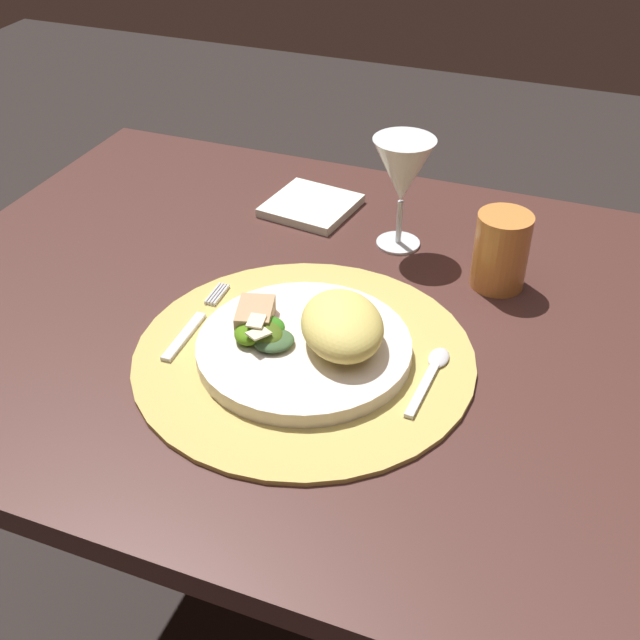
{
  "coord_description": "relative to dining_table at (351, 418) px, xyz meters",
  "views": [
    {
      "loc": [
        0.25,
        -0.76,
        1.3
      ],
      "look_at": [
        -0.03,
        -0.05,
        0.75
      ],
      "focal_mm": 45.23,
      "sensor_mm": 36.0,
      "label": 1
    }
  ],
  "objects": [
    {
      "name": "placemat",
      "position": [
        -0.03,
        -0.1,
        0.17
      ],
      "size": [
        0.39,
        0.39,
        0.01
      ],
      "primitive_type": "cylinder",
      "color": "tan",
      "rests_on": "dining_table"
    },
    {
      "name": "amber_tumbler",
      "position": [
        0.15,
        0.14,
        0.22
      ],
      "size": [
        0.07,
        0.07,
        0.1
      ],
      "primitive_type": "cylinder",
      "color": "#D4853F",
      "rests_on": "dining_table"
    },
    {
      "name": "bread_piece",
      "position": [
        -0.09,
        -0.08,
        0.2
      ],
      "size": [
        0.05,
        0.07,
        0.02
      ],
      "primitive_type": "cube",
      "rotation": [
        0.0,
        0.0,
        4.99
      ],
      "color": "tan",
      "rests_on": "dinner_plate"
    },
    {
      "name": "pasta_serving",
      "position": [
        0.01,
        -0.08,
        0.22
      ],
      "size": [
        0.14,
        0.15,
        0.05
      ],
      "primitive_type": "ellipsoid",
      "rotation": [
        0.0,
        0.0,
        5.22
      ],
      "color": "#E2CD65",
      "rests_on": "dinner_plate"
    },
    {
      "name": "dinner_plate",
      "position": [
        -0.03,
        -0.1,
        0.18
      ],
      "size": [
        0.24,
        0.24,
        0.02
      ],
      "primitive_type": "cylinder",
      "color": "silver",
      "rests_on": "placemat"
    },
    {
      "name": "spoon",
      "position": [
        0.12,
        -0.07,
        0.18
      ],
      "size": [
        0.02,
        0.12,
        0.01
      ],
      "color": "silver",
      "rests_on": "placemat"
    },
    {
      "name": "napkin",
      "position": [
        -0.15,
        0.24,
        0.17
      ],
      "size": [
        0.14,
        0.13,
        0.01
      ],
      "primitive_type": "cube",
      "rotation": [
        0.0,
        0.0,
        -0.13
      ],
      "color": "white",
      "rests_on": "dining_table"
    },
    {
      "name": "wine_glass",
      "position": [
        0.0,
        0.19,
        0.28
      ],
      "size": [
        0.08,
        0.08,
        0.16
      ],
      "color": "silver",
      "rests_on": "dining_table"
    },
    {
      "name": "dining_table",
      "position": [
        0.0,
        0.0,
        0.0
      ],
      "size": [
        1.16,
        0.8,
        0.73
      ],
      "color": "#472824",
      "rests_on": "ground"
    },
    {
      "name": "fork",
      "position": [
        -0.17,
        -0.09,
        0.18
      ],
      "size": [
        0.02,
        0.16,
        0.0
      ],
      "color": "silver",
      "rests_on": "placemat"
    },
    {
      "name": "salad_greens",
      "position": [
        -0.07,
        -0.1,
        0.2
      ],
      "size": [
        0.08,
        0.08,
        0.03
      ],
      "color": "#2E7318",
      "rests_on": "dinner_plate"
    }
  ]
}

